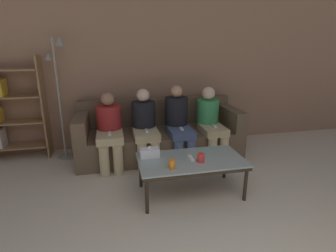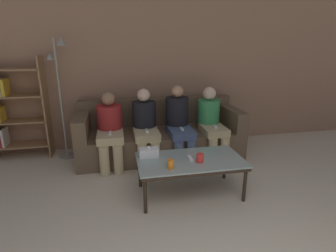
{
  "view_description": "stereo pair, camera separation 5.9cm",
  "coord_description": "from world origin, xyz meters",
  "px_view_note": "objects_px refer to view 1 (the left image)",
  "views": [
    {
      "loc": [
        -0.7,
        -0.34,
        1.67
      ],
      "look_at": [
        0.0,
        2.86,
        0.66
      ],
      "focal_mm": 28.0,
      "sensor_mm": 36.0,
      "label": 1
    },
    {
      "loc": [
        -0.64,
        -0.35,
        1.67
      ],
      "look_at": [
        0.0,
        2.86,
        0.66
      ],
      "focal_mm": 28.0,
      "sensor_mm": 36.0,
      "label": 2
    }
  ],
  "objects_px": {
    "cup_near_left": "(201,158)",
    "seated_person_mid_left": "(145,124)",
    "bookshelf": "(8,108)",
    "standing_lamp": "(59,87)",
    "coffee_table": "(191,162)",
    "cup_near_right": "(172,164)",
    "seated_person_mid_right": "(178,121)",
    "seated_person_right_end": "(210,120)",
    "seated_person_left_end": "(109,127)",
    "game_remote": "(191,158)",
    "tissue_box": "(150,153)",
    "couch": "(159,135)"
  },
  "relations": [
    {
      "from": "cup_near_left",
      "to": "cup_near_right",
      "type": "xyz_separation_m",
      "value": [
        -0.35,
        -0.09,
        0.0
      ]
    },
    {
      "from": "tissue_box",
      "to": "seated_person_right_end",
      "type": "distance_m",
      "value": 1.38
    },
    {
      "from": "cup_near_right",
      "to": "tissue_box",
      "type": "distance_m",
      "value": 0.39
    },
    {
      "from": "bookshelf",
      "to": "seated_person_right_end",
      "type": "relative_size",
      "value": 1.44
    },
    {
      "from": "standing_lamp",
      "to": "seated_person_left_end",
      "type": "bearing_deg",
      "value": -29.56
    },
    {
      "from": "seated_person_left_end",
      "to": "seated_person_right_end",
      "type": "distance_m",
      "value": 1.51
    },
    {
      "from": "couch",
      "to": "seated_person_left_end",
      "type": "bearing_deg",
      "value": -163.18
    },
    {
      "from": "bookshelf",
      "to": "standing_lamp",
      "type": "height_order",
      "value": "standing_lamp"
    },
    {
      "from": "coffee_table",
      "to": "seated_person_left_end",
      "type": "xyz_separation_m",
      "value": [
        -0.89,
        1.03,
        0.16
      ]
    },
    {
      "from": "coffee_table",
      "to": "seated_person_mid_right",
      "type": "distance_m",
      "value": 1.05
    },
    {
      "from": "tissue_box",
      "to": "seated_person_mid_left",
      "type": "height_order",
      "value": "seated_person_mid_left"
    },
    {
      "from": "coffee_table",
      "to": "cup_near_right",
      "type": "height_order",
      "value": "cup_near_right"
    },
    {
      "from": "bookshelf",
      "to": "seated_person_left_end",
      "type": "xyz_separation_m",
      "value": [
        1.44,
        -0.52,
        -0.23
      ]
    },
    {
      "from": "bookshelf",
      "to": "seated_person_mid_left",
      "type": "distance_m",
      "value": 2.03
    },
    {
      "from": "coffee_table",
      "to": "seated_person_mid_left",
      "type": "height_order",
      "value": "seated_person_mid_left"
    },
    {
      "from": "couch",
      "to": "game_remote",
      "type": "height_order",
      "value": "couch"
    },
    {
      "from": "cup_near_right",
      "to": "seated_person_mid_left",
      "type": "distance_m",
      "value": 1.23
    },
    {
      "from": "seated_person_right_end",
      "to": "seated_person_mid_right",
      "type": "bearing_deg",
      "value": 179.86
    },
    {
      "from": "standing_lamp",
      "to": "seated_person_left_end",
      "type": "xyz_separation_m",
      "value": [
        0.67,
        -0.38,
        -0.54
      ]
    },
    {
      "from": "game_remote",
      "to": "seated_person_right_end",
      "type": "distance_m",
      "value": 1.21
    },
    {
      "from": "cup_near_left",
      "to": "cup_near_right",
      "type": "bearing_deg",
      "value": -165.5
    },
    {
      "from": "cup_near_left",
      "to": "seated_person_mid_left",
      "type": "xyz_separation_m",
      "value": [
        -0.47,
        1.13,
        0.09
      ]
    },
    {
      "from": "cup_near_left",
      "to": "tissue_box",
      "type": "bearing_deg",
      "value": 154.29
    },
    {
      "from": "cup_near_left",
      "to": "bookshelf",
      "type": "distance_m",
      "value": 2.94
    },
    {
      "from": "bookshelf",
      "to": "couch",
      "type": "bearing_deg",
      "value": -7.64
    },
    {
      "from": "seated_person_mid_right",
      "to": "couch",
      "type": "bearing_deg",
      "value": 137.79
    },
    {
      "from": "game_remote",
      "to": "standing_lamp",
      "type": "xyz_separation_m",
      "value": [
        -1.56,
        1.41,
        0.65
      ]
    },
    {
      "from": "seated_person_mid_left",
      "to": "seated_person_right_end",
      "type": "height_order",
      "value": "seated_person_mid_left"
    },
    {
      "from": "seated_person_left_end",
      "to": "seated_person_mid_left",
      "type": "xyz_separation_m",
      "value": [
        0.5,
        0.0,
        0.01
      ]
    },
    {
      "from": "cup_near_right",
      "to": "game_remote",
      "type": "distance_m",
      "value": 0.33
    },
    {
      "from": "seated_person_mid_left",
      "to": "seated_person_left_end",
      "type": "bearing_deg",
      "value": -179.52
    },
    {
      "from": "cup_near_left",
      "to": "seated_person_right_end",
      "type": "xyz_separation_m",
      "value": [
        0.54,
        1.12,
        0.08
      ]
    },
    {
      "from": "coffee_table",
      "to": "seated_person_right_end",
      "type": "height_order",
      "value": "seated_person_right_end"
    },
    {
      "from": "cup_near_left",
      "to": "standing_lamp",
      "type": "bearing_deg",
      "value": 137.53
    },
    {
      "from": "standing_lamp",
      "to": "seated_person_mid_left",
      "type": "distance_m",
      "value": 1.34
    },
    {
      "from": "cup_near_left",
      "to": "bookshelf",
      "type": "relative_size",
      "value": 0.06
    },
    {
      "from": "coffee_table",
      "to": "game_remote",
      "type": "distance_m",
      "value": 0.05
    },
    {
      "from": "cup_near_right",
      "to": "seated_person_mid_left",
      "type": "relative_size",
      "value": 0.09
    },
    {
      "from": "tissue_box",
      "to": "seated_person_mid_left",
      "type": "relative_size",
      "value": 0.21
    },
    {
      "from": "cup_near_right",
      "to": "game_remote",
      "type": "relative_size",
      "value": 0.66
    },
    {
      "from": "seated_person_left_end",
      "to": "seated_person_right_end",
      "type": "height_order",
      "value": "seated_person_right_end"
    },
    {
      "from": "seated_person_right_end",
      "to": "coffee_table",
      "type": "bearing_deg",
      "value": -120.98
    },
    {
      "from": "game_remote",
      "to": "bookshelf",
      "type": "xyz_separation_m",
      "value": [
        -2.33,
        1.55,
        0.34
      ]
    },
    {
      "from": "seated_person_mid_left",
      "to": "seated_person_right_end",
      "type": "relative_size",
      "value": 1.0
    },
    {
      "from": "seated_person_mid_right",
      "to": "seated_person_mid_left",
      "type": "bearing_deg",
      "value": 179.52
    },
    {
      "from": "cup_near_left",
      "to": "standing_lamp",
      "type": "distance_m",
      "value": 2.31
    },
    {
      "from": "cup_near_left",
      "to": "seated_person_left_end",
      "type": "xyz_separation_m",
      "value": [
        -0.97,
        1.13,
        0.07
      ]
    },
    {
      "from": "cup_near_right",
      "to": "seated_person_left_end",
      "type": "height_order",
      "value": "seated_person_left_end"
    },
    {
      "from": "coffee_table",
      "to": "cup_near_right",
      "type": "distance_m",
      "value": 0.34
    },
    {
      "from": "cup_near_right",
      "to": "bookshelf",
      "type": "bearing_deg",
      "value": 139.96
    }
  ]
}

